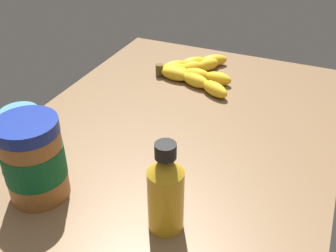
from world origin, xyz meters
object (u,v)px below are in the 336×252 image
at_px(banana_bunch, 194,72).
at_px(coffee_mug, 24,131).
at_px(honey_bottle, 166,191).
at_px(peanut_butter_jar, 34,160).

distance_m(banana_bunch, coffee_mug, 0.48).
relative_size(banana_bunch, coffee_mug, 2.12).
bearing_deg(banana_bunch, coffee_mug, 156.95).
bearing_deg(coffee_mug, honey_bottle, -102.11).
height_order(banana_bunch, peanut_butter_jar, peanut_butter_jar).
relative_size(banana_bunch, honey_bottle, 1.48).
bearing_deg(banana_bunch, peanut_butter_jar, 170.87).
bearing_deg(coffee_mug, peanut_butter_jar, -131.20).
bearing_deg(banana_bunch, honey_bottle, -164.26).
distance_m(banana_bunch, honey_bottle, 0.53).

